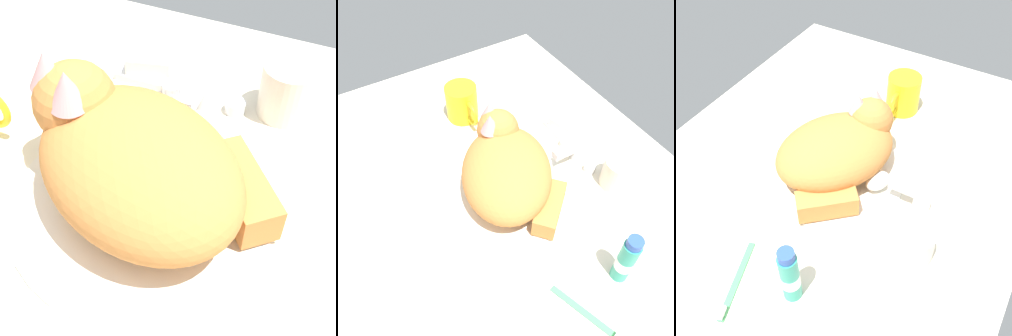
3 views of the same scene
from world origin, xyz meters
TOP-DOWN VIEW (x-y plane):
  - ground_plane at (0.00, 0.00)cm, footprint 110.00×82.50cm
  - sink_basin at (0.00, 0.00)cm, footprint 31.02×31.02cm
  - faucet at (0.00, 19.22)cm, footprint 12.47×9.12cm
  - cat at (-1.13, 0.76)cm, footprint 32.49×29.54cm
  - rinse_cup at (11.00, 23.00)cm, footprint 7.55×7.55cm
  - soap_dish at (-9.58, 23.11)cm, footprint 9.00×6.40cm
  - soap_bar at (-9.58, 23.11)cm, footprint 7.42×5.88cm

SIDE VIEW (x-z plane):
  - ground_plane at x=0.00cm, z-range -3.00..0.00cm
  - sink_basin at x=0.00cm, z-range 0.00..1.00cm
  - soap_dish at x=-9.58cm, z-range 0.00..1.20cm
  - faucet at x=0.00cm, z-range -0.46..5.22cm
  - soap_bar at x=-9.58cm, z-range 1.20..3.69cm
  - rinse_cup at x=11.00cm, z-range 0.00..7.75cm
  - cat at x=-1.13cm, z-range -0.40..14.94cm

